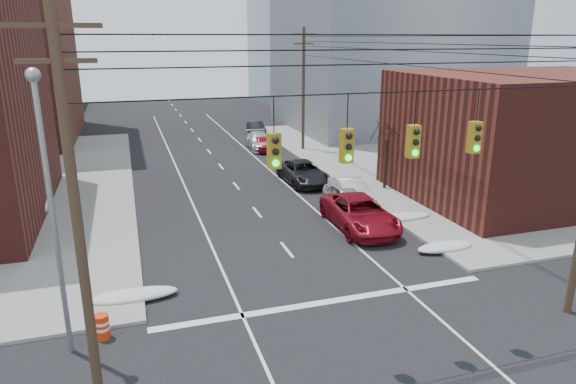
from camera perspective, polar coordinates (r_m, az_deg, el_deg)
sidewalk_ne at (r=51.65m, az=24.24°, el=4.10°), size 40.00×40.00×0.15m
building_office at (r=61.81m, az=11.07°, el=18.72°), size 22.00×20.00×25.00m
building_glass at (r=86.29m, az=3.69°, el=17.36°), size 20.00×18.00×22.00m
building_storefront at (r=36.99m, az=25.58°, el=5.63°), size 16.00×12.00×8.00m
utility_pole_left at (r=14.25m, az=-22.46°, el=-2.28°), size 2.20×0.28×11.00m
utility_pole_far at (r=47.34m, az=1.73°, el=11.54°), size 2.20×0.28×11.00m
traffic_signals at (r=15.54m, az=10.29°, el=5.54°), size 17.00×0.42×2.02m
street_light at (r=17.29m, az=-24.97°, el=-0.20°), size 0.44×0.44×9.32m
bare_tree at (r=35.61m, az=10.81°, el=3.84°), size 2.09×2.20×4.93m
snow_nw at (r=21.88m, az=-16.79°, el=-10.94°), size 3.50×1.08×0.42m
snow_ne at (r=26.60m, az=17.03°, el=-5.87°), size 3.00×1.08×0.42m
snow_east_far at (r=30.13m, az=12.26°, el=-2.81°), size 4.00×1.08×0.42m
red_pickup at (r=28.47m, az=7.99°, el=-2.35°), size 3.10×6.33×1.73m
parked_car_a at (r=31.92m, az=6.38°, el=-0.50°), size 1.81×4.14×1.39m
parked_car_b at (r=32.65m, az=7.04°, el=0.04°), size 1.94×4.82×1.56m
parked_car_c at (r=37.03m, az=1.70°, el=2.19°), size 2.69×5.71×1.58m
parked_car_d at (r=48.65m, az=-3.15°, el=5.68°), size 2.47×5.37×1.52m
parked_car_e at (r=47.81m, az=-2.87°, el=5.41°), size 1.75×4.13×1.39m
parked_car_f at (r=56.43m, az=-3.55°, el=7.14°), size 1.55×4.13×1.35m
lot_car_a at (r=34.11m, az=-27.96°, el=-1.15°), size 3.90×2.10×1.22m
construction_barrel at (r=19.61m, az=-19.96°, el=-13.85°), size 0.66×0.66×0.90m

